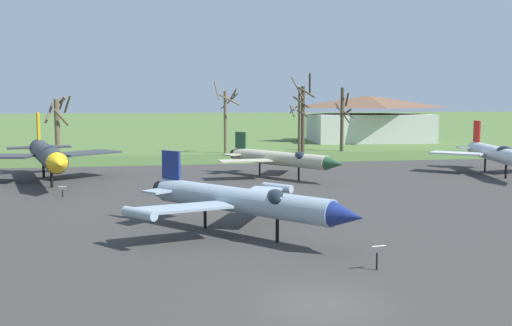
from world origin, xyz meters
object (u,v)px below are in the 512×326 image
at_px(jet_fighter_rear_center, 497,154).
at_px(jet_fighter_rear_right, 243,200).
at_px(jet_fighter_rear_left, 47,154).
at_px(visitor_building, 369,119).
at_px(info_placard_rear_right, 377,254).
at_px(info_placard_rear_left, 63,190).
at_px(jet_fighter_front_right, 281,158).

distance_m(jet_fighter_rear_center, jet_fighter_rear_right, 34.02).
relative_size(jet_fighter_rear_left, visitor_building, 0.80).
bearing_deg(jet_fighter_rear_left, jet_fighter_rear_right, -59.39).
distance_m(jet_fighter_rear_right, info_placard_rear_right, 8.59).
bearing_deg(info_placard_rear_left, jet_fighter_rear_left, 105.99).
bearing_deg(jet_fighter_rear_right, info_placard_rear_right, -58.05).
relative_size(info_placard_rear_right, visitor_building, 0.05).
distance_m(jet_fighter_rear_left, info_placard_rear_right, 34.75).
relative_size(jet_fighter_rear_left, jet_fighter_rear_right, 1.48).
bearing_deg(jet_fighter_rear_left, jet_fighter_rear_center, -3.48).
height_order(jet_fighter_front_right, jet_fighter_rear_left, jet_fighter_rear_left).
bearing_deg(info_placard_rear_right, jet_fighter_rear_center, 49.92).
xyz_separation_m(jet_fighter_front_right, info_placard_rear_right, (-2.54, -28.98, -1.11)).
xyz_separation_m(jet_fighter_rear_center, jet_fighter_rear_right, (-27.47, -20.07, -0.18)).
bearing_deg(jet_fighter_rear_center, info_placard_rear_left, -171.85).
height_order(jet_fighter_front_right, jet_fighter_rear_center, jet_fighter_rear_center).
distance_m(jet_fighter_front_right, jet_fighter_rear_center, 20.49).
xyz_separation_m(jet_fighter_front_right, jet_fighter_rear_center, (20.42, -1.68, 0.25)).
bearing_deg(visitor_building, jet_fighter_rear_right, -116.26).
height_order(jet_fighter_rear_center, jet_fighter_rear_left, jet_fighter_rear_left).
distance_m(jet_fighter_front_right, jet_fighter_rear_right, 22.87).
bearing_deg(jet_fighter_rear_right, jet_fighter_rear_left, 120.61).
bearing_deg(jet_fighter_front_right, jet_fighter_rear_left, 177.76).
xyz_separation_m(info_placard_rear_right, visitor_building, (28.05, 73.22, 3.06)).
bearing_deg(visitor_building, jet_fighter_front_right, -119.97).
height_order(jet_fighter_rear_left, visitor_building, visitor_building).
distance_m(info_placard_rear_left, visitor_building, 67.52).
relative_size(jet_fighter_rear_left, info_placard_rear_right, 15.36).
height_order(jet_fighter_rear_center, visitor_building, visitor_building).
bearing_deg(visitor_building, jet_fighter_rear_center, -96.32).
xyz_separation_m(jet_fighter_rear_left, info_placard_rear_left, (2.29, -8.00, -1.97)).
height_order(jet_fighter_front_right, visitor_building, visitor_building).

